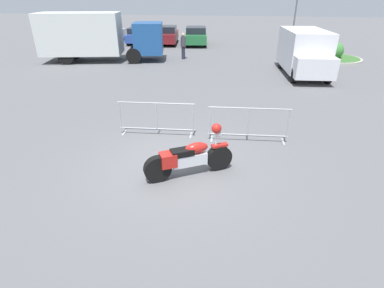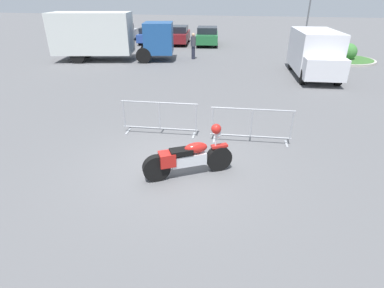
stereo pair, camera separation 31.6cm
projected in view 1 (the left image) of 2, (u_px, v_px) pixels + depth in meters
ground_plane at (176, 165)px, 7.81m from camera, size 120.00×120.00×0.00m
motorcycle at (189, 158)px, 7.20m from camera, size 2.04×1.27×1.27m
crowd_barrier_near at (156, 118)px, 9.27m from camera, size 2.39×0.60×1.07m
crowd_barrier_far at (248, 124)px, 8.86m from camera, size 2.39×0.60×1.07m
box_truck at (95, 35)px, 19.21m from camera, size 8.00×3.87×2.98m
delivery_van at (304, 51)px, 16.12m from camera, size 2.37×5.15×2.31m
parked_car_silver at (110, 34)px, 27.21m from camera, size 2.44×4.71×1.53m
parked_car_blue at (138, 35)px, 26.82m from camera, size 2.15×4.15×1.35m
parked_car_maroon at (167, 35)px, 26.38m from camera, size 2.41×4.66×1.51m
parked_car_green at (196, 36)px, 25.96m from camera, size 2.38×4.60×1.49m
pedestrian at (183, 45)px, 20.16m from camera, size 0.36×0.36×1.69m
planter_island at (331, 54)px, 20.37m from camera, size 3.77×3.77×1.14m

